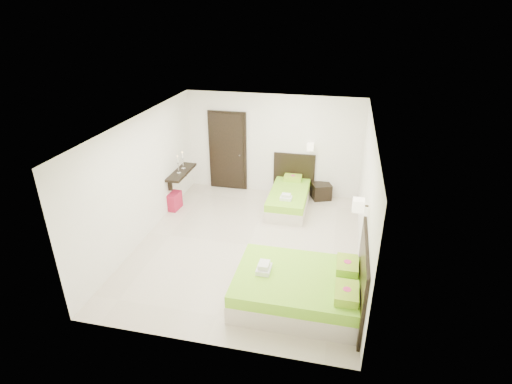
% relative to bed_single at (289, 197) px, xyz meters
% --- Properties ---
extents(floor, '(5.50, 5.50, 0.00)m').
position_rel_bed_single_xyz_m(floor, '(-0.58, -1.94, -0.27)').
color(floor, beige).
rests_on(floor, ground).
extents(bed_single, '(1.07, 1.78, 1.47)m').
position_rel_bed_single_xyz_m(bed_single, '(0.00, 0.00, 0.00)').
color(bed_single, beige).
rests_on(bed_single, ground).
extents(bed_double, '(2.07, 1.76, 1.71)m').
position_rel_bed_single_xyz_m(bed_double, '(0.72, -3.47, 0.04)').
color(bed_double, beige).
rests_on(bed_double, ground).
extents(nightstand, '(0.57, 0.55, 0.41)m').
position_rel_bed_single_xyz_m(nightstand, '(0.74, 0.63, -0.07)').
color(nightstand, black).
rests_on(nightstand, ground).
extents(ottoman, '(0.46, 0.46, 0.42)m').
position_rel_bed_single_xyz_m(ottoman, '(-2.82, -0.72, -0.06)').
color(ottoman, maroon).
rests_on(ottoman, ground).
extents(door, '(1.02, 0.15, 2.14)m').
position_rel_bed_single_xyz_m(door, '(-1.78, 0.76, 0.78)').
color(door, black).
rests_on(door, ground).
extents(console_shelf, '(0.35, 1.20, 0.78)m').
position_rel_bed_single_xyz_m(console_shelf, '(-2.66, -0.34, 0.55)').
color(console_shelf, black).
rests_on(console_shelf, ground).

